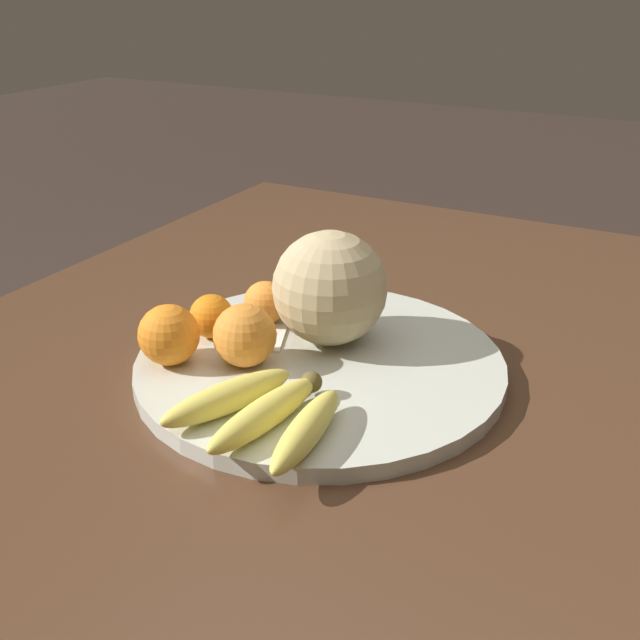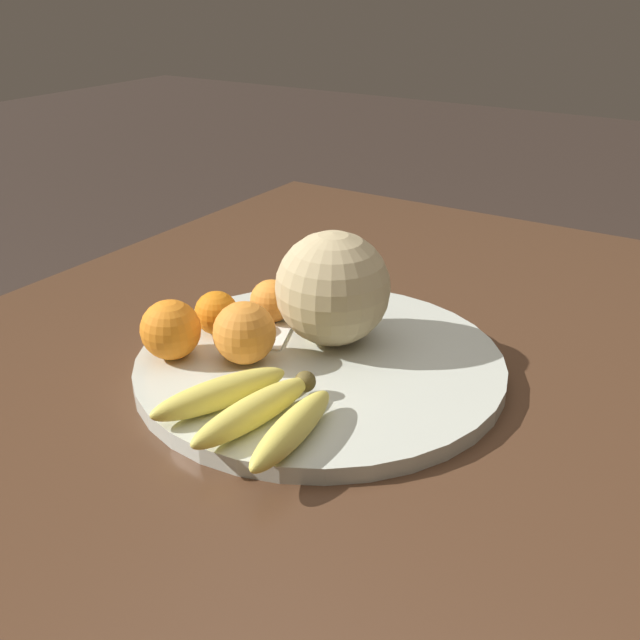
{
  "view_description": "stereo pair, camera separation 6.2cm",
  "coord_description": "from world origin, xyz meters",
  "px_view_note": "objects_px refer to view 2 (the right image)",
  "views": [
    {
      "loc": [
        0.7,
        0.33,
        1.16
      ],
      "look_at": [
        -0.01,
        -0.04,
        0.77
      ],
      "focal_mm": 42.0,
      "sensor_mm": 36.0,
      "label": 1
    },
    {
      "loc": [
        0.67,
        0.39,
        1.16
      ],
      "look_at": [
        -0.01,
        -0.04,
        0.77
      ],
      "focal_mm": 42.0,
      "sensor_mm": 36.0,
      "label": 2
    }
  ],
  "objects_px": {
    "orange_front_left": "(216,313)",
    "fruit_bowl": "(320,363)",
    "melon": "(333,288)",
    "orange_front_right": "(244,333)",
    "kitchen_table": "(346,438)",
    "produce_tag": "(276,336)",
    "banana_bunch": "(254,409)",
    "orange_mid_center": "(272,301)",
    "orange_back_left": "(171,330)"
  },
  "relations": [
    {
      "from": "orange_front_right",
      "to": "orange_mid_center",
      "type": "xyz_separation_m",
      "value": [
        -0.11,
        -0.04,
        -0.01
      ]
    },
    {
      "from": "kitchen_table",
      "to": "orange_front_left",
      "type": "height_order",
      "value": "orange_front_left"
    },
    {
      "from": "melon",
      "to": "orange_front_right",
      "type": "xyz_separation_m",
      "value": [
        0.1,
        -0.06,
        -0.03
      ]
    },
    {
      "from": "melon",
      "to": "orange_front_left",
      "type": "bearing_deg",
      "value": -65.92
    },
    {
      "from": "kitchen_table",
      "to": "orange_front_left",
      "type": "bearing_deg",
      "value": -88.05
    },
    {
      "from": "fruit_bowl",
      "to": "banana_bunch",
      "type": "relative_size",
      "value": 2.55
    },
    {
      "from": "kitchen_table",
      "to": "orange_front_right",
      "type": "distance_m",
      "value": 0.18
    },
    {
      "from": "orange_front_right",
      "to": "orange_mid_center",
      "type": "distance_m",
      "value": 0.12
    },
    {
      "from": "banana_bunch",
      "to": "orange_mid_center",
      "type": "xyz_separation_m",
      "value": [
        -0.21,
        -0.13,
        0.01
      ]
    },
    {
      "from": "banana_bunch",
      "to": "orange_front_left",
      "type": "xyz_separation_m",
      "value": [
        -0.14,
        -0.17,
        0.01
      ]
    },
    {
      "from": "orange_front_right",
      "to": "fruit_bowl",
      "type": "bearing_deg",
      "value": 128.56
    },
    {
      "from": "orange_front_left",
      "to": "produce_tag",
      "type": "bearing_deg",
      "value": 112.7
    },
    {
      "from": "kitchen_table",
      "to": "produce_tag",
      "type": "distance_m",
      "value": 0.16
    },
    {
      "from": "melon",
      "to": "orange_front_left",
      "type": "height_order",
      "value": "melon"
    },
    {
      "from": "kitchen_table",
      "to": "melon",
      "type": "distance_m",
      "value": 0.19
    },
    {
      "from": "kitchen_table",
      "to": "melon",
      "type": "xyz_separation_m",
      "value": [
        -0.05,
        -0.06,
        0.17
      ]
    },
    {
      "from": "fruit_bowl",
      "to": "orange_back_left",
      "type": "xyz_separation_m",
      "value": [
        0.1,
        -0.15,
        0.05
      ]
    },
    {
      "from": "orange_back_left",
      "to": "produce_tag",
      "type": "height_order",
      "value": "orange_back_left"
    },
    {
      "from": "orange_front_left",
      "to": "orange_back_left",
      "type": "relative_size",
      "value": 0.77
    },
    {
      "from": "kitchen_table",
      "to": "orange_mid_center",
      "type": "distance_m",
      "value": 0.21
    },
    {
      "from": "melon",
      "to": "orange_mid_center",
      "type": "xyz_separation_m",
      "value": [
        -0.01,
        -0.1,
        -0.04
      ]
    },
    {
      "from": "banana_bunch",
      "to": "orange_front_left",
      "type": "distance_m",
      "value": 0.22
    },
    {
      "from": "fruit_bowl",
      "to": "orange_mid_center",
      "type": "height_order",
      "value": "orange_mid_center"
    },
    {
      "from": "melon",
      "to": "produce_tag",
      "type": "relative_size",
      "value": 1.75
    },
    {
      "from": "produce_tag",
      "to": "fruit_bowl",
      "type": "bearing_deg",
      "value": 56.55
    },
    {
      "from": "orange_front_left",
      "to": "orange_back_left",
      "type": "height_order",
      "value": "orange_back_left"
    },
    {
      "from": "kitchen_table",
      "to": "fruit_bowl",
      "type": "distance_m",
      "value": 0.1
    },
    {
      "from": "produce_tag",
      "to": "kitchen_table",
      "type": "bearing_deg",
      "value": 56.99
    },
    {
      "from": "melon",
      "to": "kitchen_table",
      "type": "bearing_deg",
      "value": 45.21
    },
    {
      "from": "orange_front_left",
      "to": "fruit_bowl",
      "type": "bearing_deg",
      "value": 95.55
    },
    {
      "from": "kitchen_table",
      "to": "banana_bunch",
      "type": "relative_size",
      "value": 8.3
    },
    {
      "from": "kitchen_table",
      "to": "orange_front_right",
      "type": "relative_size",
      "value": 19.3
    },
    {
      "from": "fruit_bowl",
      "to": "produce_tag",
      "type": "relative_size",
      "value": 5.48
    },
    {
      "from": "melon",
      "to": "orange_front_right",
      "type": "height_order",
      "value": "melon"
    },
    {
      "from": "kitchen_table",
      "to": "orange_back_left",
      "type": "bearing_deg",
      "value": -65.98
    },
    {
      "from": "kitchen_table",
      "to": "orange_back_left",
      "type": "xyz_separation_m",
      "value": [
        0.09,
        -0.2,
        0.13
      ]
    },
    {
      "from": "orange_front_right",
      "to": "kitchen_table",
      "type": "bearing_deg",
      "value": 112.9
    },
    {
      "from": "orange_front_left",
      "to": "orange_mid_center",
      "type": "height_order",
      "value": "orange_mid_center"
    },
    {
      "from": "banana_bunch",
      "to": "orange_front_right",
      "type": "distance_m",
      "value": 0.14
    },
    {
      "from": "banana_bunch",
      "to": "orange_mid_center",
      "type": "bearing_deg",
      "value": -140.18
    },
    {
      "from": "fruit_bowl",
      "to": "orange_front_left",
      "type": "xyz_separation_m",
      "value": [
        0.01,
        -0.15,
        0.04
      ]
    },
    {
      "from": "fruit_bowl",
      "to": "orange_mid_center",
      "type": "relative_size",
      "value": 7.78
    },
    {
      "from": "orange_front_left",
      "to": "produce_tag",
      "type": "height_order",
      "value": "orange_front_left"
    },
    {
      "from": "orange_front_left",
      "to": "produce_tag",
      "type": "distance_m",
      "value": 0.08
    },
    {
      "from": "banana_bunch",
      "to": "orange_back_left",
      "type": "relative_size",
      "value": 2.4
    },
    {
      "from": "orange_front_left",
      "to": "orange_front_right",
      "type": "xyz_separation_m",
      "value": [
        0.04,
        0.08,
        0.01
      ]
    },
    {
      "from": "kitchen_table",
      "to": "orange_front_left",
      "type": "relative_size",
      "value": 25.85
    },
    {
      "from": "melon",
      "to": "orange_front_left",
      "type": "distance_m",
      "value": 0.16
    },
    {
      "from": "orange_front_right",
      "to": "orange_mid_center",
      "type": "height_order",
      "value": "orange_front_right"
    },
    {
      "from": "kitchen_table",
      "to": "fruit_bowl",
      "type": "height_order",
      "value": "fruit_bowl"
    }
  ]
}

